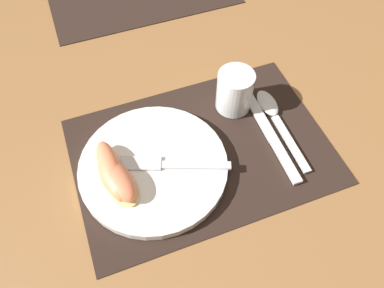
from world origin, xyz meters
TOP-DOWN VIEW (x-y plane):
  - ground_plane at (0.00, 0.00)m, footprint 3.00×3.00m
  - placemat at (0.00, 0.00)m, footprint 0.45×0.31m
  - plate at (-0.09, -0.01)m, footprint 0.25×0.25m
  - juice_glass at (0.09, 0.08)m, footprint 0.07×0.07m
  - knife at (0.13, -0.01)m, footprint 0.02×0.23m
  - spoon at (0.16, 0.03)m, footprint 0.04×0.19m
  - fork at (-0.07, -0.02)m, footprint 0.18×0.09m
  - citrus_wedge_0 at (-0.16, -0.01)m, footprint 0.05×0.13m
  - citrus_wedge_1 at (-0.15, -0.02)m, footprint 0.08×0.11m

SIDE VIEW (x-z plane):
  - ground_plane at x=0.00m, z-range 0.00..0.00m
  - placemat at x=0.00m, z-range 0.00..0.00m
  - knife at x=0.13m, z-range 0.00..0.01m
  - spoon at x=0.16m, z-range 0.00..0.01m
  - plate at x=-0.09m, z-range 0.00..0.02m
  - fork at x=-0.07m, z-range 0.02..0.03m
  - citrus_wedge_1 at x=-0.15m, z-range 0.02..0.05m
  - citrus_wedge_0 at x=-0.16m, z-range 0.02..0.05m
  - juice_glass at x=0.09m, z-range 0.00..0.08m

